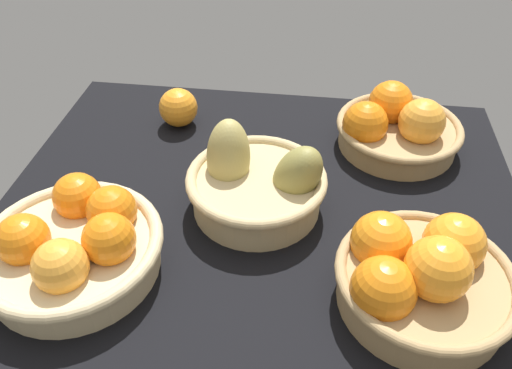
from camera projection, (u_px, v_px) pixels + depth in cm
name	position (u px, v px, depth cm)	size (l,w,h in cm)	color
market_tray	(259.00, 215.00, 81.24)	(84.00, 72.00, 3.00)	black
basket_far_right	(396.00, 127.00, 90.56)	(22.48, 22.48, 11.00)	tan
basket_center_pears	(257.00, 183.00, 78.16)	(22.75, 21.84, 14.42)	tan
basket_near_left	(74.00, 245.00, 68.49)	(25.20, 25.20, 10.52)	#D3BC8C
basket_near_right	(420.00, 275.00, 63.88)	(23.08, 23.08, 12.45)	tan
loose_orange_front_gap	(178.00, 108.00, 96.41)	(7.38, 7.38, 7.38)	orange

